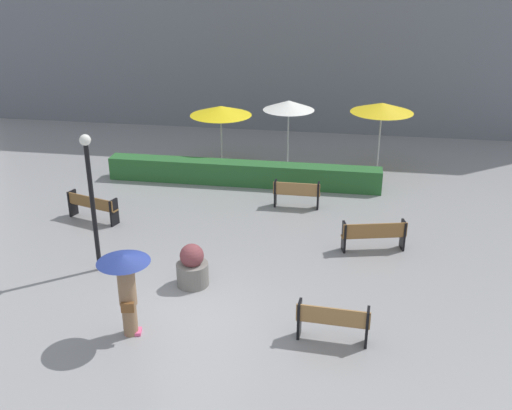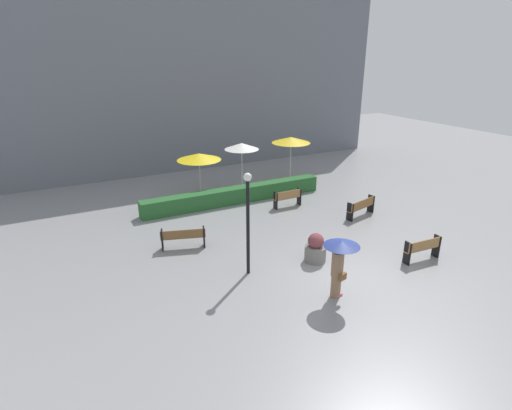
{
  "view_description": "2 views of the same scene",
  "coord_description": "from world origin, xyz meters",
  "views": [
    {
      "loc": [
        3.49,
        -11.43,
        7.8
      ],
      "look_at": [
        1.0,
        3.94,
        1.14
      ],
      "focal_mm": 42.3,
      "sensor_mm": 36.0,
      "label": 1
    },
    {
      "loc": [
        -8.4,
        -9.67,
        7.35
      ],
      "look_at": [
        -0.83,
        4.85,
        1.16
      ],
      "focal_mm": 28.5,
      "sensor_mm": 36.0,
      "label": 2
    }
  ],
  "objects": [
    {
      "name": "lamp_post",
      "position": [
        -2.8,
        1.66,
        2.28
      ],
      "size": [
        0.28,
        0.28,
        3.69
      ],
      "color": "black",
      "rests_on": "ground"
    },
    {
      "name": "pedestrian_with_umbrella",
      "position": [
        -0.98,
        -1.0,
        1.37
      ],
      "size": [
        1.12,
        1.12,
        1.99
      ],
      "color": "#8C6B4C",
      "rests_on": "ground"
    },
    {
      "name": "planter_pot",
      "position": [
        -0.18,
        1.3,
        0.48
      ],
      "size": [
        0.8,
        0.8,
        1.11
      ],
      "color": "slate",
      "rests_on": "ground"
    },
    {
      "name": "ground_plane",
      "position": [
        0.0,
        0.0,
        0.0
      ],
      "size": [
        60.0,
        60.0,
        0.0
      ],
      "primitive_type": "plane",
      "color": "gray"
    },
    {
      "name": "bench_far_left",
      "position": [
        -4.22,
        4.57,
        0.5
      ],
      "size": [
        1.76,
        0.85,
        0.83
      ],
      "color": "brown",
      "rests_on": "ground"
    },
    {
      "name": "bench_near_right",
      "position": [
        3.38,
        -0.53,
        0.53
      ],
      "size": [
        1.58,
        0.41,
        0.88
      ],
      "color": "#9E7242",
      "rests_on": "ground"
    },
    {
      "name": "bench_far_right",
      "position": [
        4.32,
        3.91,
        0.51
      ],
      "size": [
        1.81,
        0.75,
        0.86
      ],
      "color": "olive",
      "rests_on": "ground"
    },
    {
      "name": "bench_back_row",
      "position": [
        1.9,
        6.61,
        0.52
      ],
      "size": [
        1.51,
        0.34,
        0.88
      ],
      "color": "#9E7242",
      "rests_on": "ground"
    },
    {
      "name": "patio_umbrella_yellow_far",
      "position": [
        4.58,
        10.69,
        2.42
      ],
      "size": [
        2.31,
        2.31,
        2.6
      ],
      "color": "silver",
      "rests_on": "ground"
    },
    {
      "name": "building_facade",
      "position": [
        0.0,
        16.0,
        5.49
      ],
      "size": [
        28.0,
        1.2,
        10.97
      ],
      "primitive_type": "cube",
      "color": "slate",
      "rests_on": "ground"
    },
    {
      "name": "patio_umbrella_white",
      "position": [
        1.17,
        10.42,
        2.43
      ],
      "size": [
        1.92,
        1.92,
        2.62
      ],
      "color": "silver",
      "rests_on": "ground"
    },
    {
      "name": "hedge_strip",
      "position": [
        -0.2,
        8.4,
        0.41
      ],
      "size": [
        9.75,
        0.7,
        0.81
      ],
      "primitive_type": "cube",
      "color": "#28602D",
      "rests_on": "ground"
    },
    {
      "name": "patio_umbrella_yellow",
      "position": [
        -1.38,
        10.31,
        2.16
      ],
      "size": [
        2.34,
        2.34,
        2.34
      ],
      "color": "silver",
      "rests_on": "ground"
    }
  ]
}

